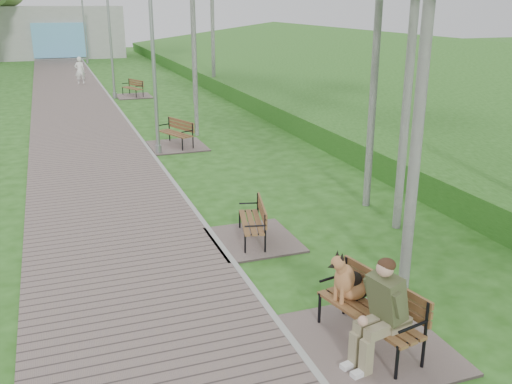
% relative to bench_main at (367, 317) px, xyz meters
% --- Properties ---
extents(walkway, '(3.50, 67.00, 0.04)m').
position_rel_bench_main_xyz_m(walkway, '(-2.61, 15.26, -0.46)').
color(walkway, '#75635F').
rests_on(walkway, ground).
extents(kerb, '(0.10, 67.00, 0.05)m').
position_rel_bench_main_xyz_m(kerb, '(-0.86, 15.26, -0.45)').
color(kerb, '#999993').
rests_on(kerb, ground).
extents(embankment, '(14.00, 70.00, 1.60)m').
position_rel_bench_main_xyz_m(embankment, '(11.14, 13.76, -0.48)').
color(embankment, '#4B9437').
rests_on(embankment, ground).
extents(building_north, '(10.00, 5.20, 4.00)m').
position_rel_bench_main_xyz_m(building_north, '(-2.36, 44.73, 1.52)').
color(building_north, '#9E9E99').
rests_on(building_north, ground).
extents(bench_main, '(1.94, 2.16, 1.69)m').
position_rel_bench_main_xyz_m(bench_main, '(0.00, 0.00, 0.00)').
color(bench_main, '#75635F').
rests_on(bench_main, ground).
extents(bench_second, '(1.57, 1.74, 0.96)m').
position_rel_bench_main_xyz_m(bench_second, '(-0.21, 3.89, -0.30)').
color(bench_second, '#75635F').
rests_on(bench_second, ground).
extents(bench_third, '(1.70, 1.89, 1.04)m').
position_rel_bench_main_xyz_m(bench_third, '(0.03, 11.77, -0.29)').
color(bench_third, '#75635F').
rests_on(bench_third, ground).
extents(bench_far, '(1.61, 1.79, 0.99)m').
position_rel_bench_main_xyz_m(bench_far, '(0.23, 22.29, -0.30)').
color(bench_far, '#75635F').
rests_on(bench_far, ground).
extents(lamp_post_second, '(0.19, 0.19, 4.86)m').
position_rel_bench_main_xyz_m(lamp_post_second, '(-0.67, 11.05, 1.79)').
color(lamp_post_second, '#95979C').
rests_on(lamp_post_second, ground).
extents(lamp_post_third, '(0.19, 0.19, 4.79)m').
position_rel_bench_main_xyz_m(lamp_post_third, '(-0.66, 22.03, 1.76)').
color(lamp_post_third, '#95979C').
rests_on(lamp_post_third, ground).
extents(lamp_post_far, '(0.19, 0.19, 4.86)m').
position_rel_bench_main_xyz_m(lamp_post_far, '(-0.64, 39.02, 1.80)').
color(lamp_post_far, '#95979C').
rests_on(lamp_post_far, ground).
extents(pedestrian_near, '(0.59, 0.43, 1.49)m').
position_rel_bench_main_xyz_m(pedestrian_near, '(-1.85, 27.69, 0.27)').
color(pedestrian_near, white).
rests_on(pedestrian_near, ground).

